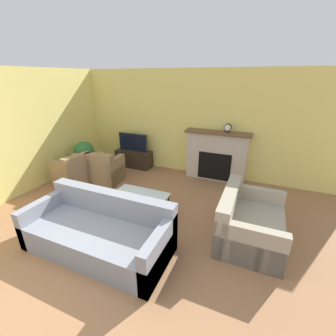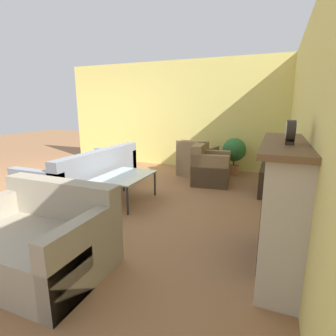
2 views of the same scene
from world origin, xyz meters
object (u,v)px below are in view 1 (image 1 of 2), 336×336
Objects in this scene: tv at (133,142)px; couch_loveseat at (248,224)px; mantel_clock at (228,128)px; couch_sectional at (100,232)px; armchair_by_window at (74,173)px; potted_plant at (84,153)px; armchair_accent at (106,171)px; coffee_table at (138,199)px.

couch_loveseat is at bearing -31.19° from tv.
mantel_clock is (2.60, 0.11, 0.62)m from tv.
mantel_clock reaches higher than couch_sectional.
armchair_by_window is (-2.02, 1.53, 0.02)m from couch_sectional.
couch_loveseat is 4.61m from potted_plant.
armchair_accent is (-3.48, 0.86, 0.02)m from couch_loveseat.
armchair_by_window is at bearing -66.88° from potted_plant.
mantel_clock reaches higher than armchair_accent.
couch_loveseat is at bearing 95.85° from armchair_by_window.
couch_loveseat is 4.13m from armchair_by_window.
couch_loveseat is (3.39, -2.05, -0.46)m from tv.
armchair_by_window is (-4.11, 0.42, 0.02)m from couch_loveseat.
coffee_table is 1.20× the size of potted_plant.
armchair_by_window is 0.89m from potted_plant.
armchair_accent reaches higher than coffee_table.
armchair_by_window is 3.90m from mantel_clock.
armchair_accent is 1.88m from coffee_table.
couch_sectional is at bearing 119.19° from armchair_accent.
tv is 2.68m from mantel_clock.
couch_loveseat is at bearing -15.19° from potted_plant.
potted_plant is at bearing 135.45° from couch_sectional.
armchair_by_window is 1.03× the size of potted_plant.
couch_loveseat is at bearing 160.05° from armchair_accent.
mantel_clock is (3.32, 1.75, 1.06)m from armchair_by_window.
couch_loveseat is 6.63× the size of mantel_clock.
couch_loveseat is at bearing 5.92° from coffee_table.
armchair_by_window reaches higher than coffee_table.
tv is at bearing 112.41° from couch_sectional.
couch_sectional reaches higher than coffee_table.
tv is 1.37m from potted_plant.
mantel_clock is (1.15, 2.37, 0.94)m from coffee_table.
armchair_accent is at bearing -19.94° from potted_plant.
potted_plant reaches higher than armchair_accent.
armchair_accent is at bearing 125.31° from couch_sectional.
couch_sectional is at bearing 118.22° from couch_loveseat.
tv is 1.09× the size of armchair_accent.
potted_plant reaches higher than couch_loveseat.
coffee_table is at bearing -57.18° from tv.
tv reaches higher than coffee_table.
mantel_clock is (-0.79, 2.17, 1.07)m from couch_loveseat.
couch_sectional is (1.31, -3.17, -0.46)m from tv.
armchair_by_window is 0.77m from armchair_accent.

